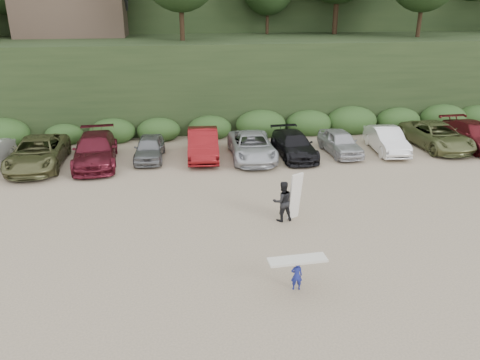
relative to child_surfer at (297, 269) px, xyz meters
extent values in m
plane|color=tan|center=(1.13, 3.60, -0.77)|extent=(120.00, 120.00, 0.00)
cube|color=black|center=(1.13, 25.60, 2.23)|extent=(80.00, 14.00, 6.00)
cube|color=black|center=(1.13, 43.60, 7.23)|extent=(90.00, 30.00, 16.00)
cube|color=#2B491E|center=(0.58, 18.10, -0.17)|extent=(46.20, 2.00, 1.20)
cube|color=brown|center=(-10.87, 27.60, 7.23)|extent=(8.00, 6.00, 4.00)
imported|color=brown|center=(-11.18, 13.55, 0.04)|extent=(2.77, 5.86, 1.62)
imported|color=#55131E|center=(-8.08, 13.59, 0.05)|extent=(2.68, 5.81, 1.64)
imported|color=slate|center=(-5.10, 13.99, -0.08)|extent=(1.85, 4.10, 1.37)
imported|color=maroon|center=(-2.00, 13.91, 0.05)|extent=(2.02, 5.08, 1.64)
imported|color=#B3B4BA|center=(0.81, 13.27, -0.03)|extent=(2.56, 5.36, 1.48)
imported|color=black|center=(3.34, 13.30, -0.07)|extent=(2.20, 4.92, 1.40)
imported|color=#B3B3B8|center=(6.22, 13.40, -0.06)|extent=(1.92, 4.26, 1.42)
imported|color=white|center=(9.14, 13.34, -0.03)|extent=(1.95, 4.62, 1.48)
imported|color=#646B3E|center=(12.61, 13.68, 0.01)|extent=(2.89, 5.73, 1.56)
imported|color=maroon|center=(14.95, 13.32, 0.02)|extent=(2.34, 5.46, 1.57)
imported|color=navy|center=(0.00, 0.00, -0.25)|extent=(0.40, 0.28, 1.03)
cube|color=silver|center=(0.00, 0.00, 0.32)|extent=(1.90, 0.62, 0.08)
imported|color=black|center=(0.69, 4.99, 0.11)|extent=(0.94, 0.78, 1.76)
cube|color=silver|center=(1.25, 5.06, 0.27)|extent=(0.66, 0.54, 2.08)
camera|label=1|loc=(-3.67, -12.44, 8.07)|focal=35.00mm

